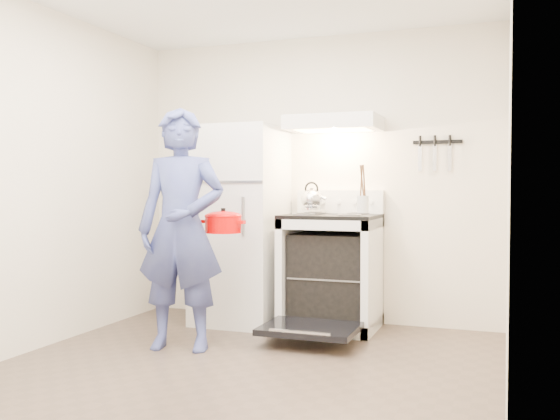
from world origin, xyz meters
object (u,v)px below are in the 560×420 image
(refrigerator, at_px, (240,225))
(stove_body, at_px, (331,273))
(tea_kettle, at_px, (311,198))
(dutch_oven, at_px, (223,224))
(person, at_px, (181,229))

(refrigerator, relative_size, stove_body, 1.85)
(refrigerator, distance_m, stove_body, 0.90)
(tea_kettle, bearing_deg, refrigerator, -169.05)
(refrigerator, bearing_deg, dutch_oven, -75.65)
(tea_kettle, bearing_deg, dutch_oven, -115.03)
(stove_body, height_order, tea_kettle, tea_kettle)
(refrigerator, xyz_separation_m, tea_kettle, (0.61, 0.12, 0.24))
(person, relative_size, dutch_oven, 5.14)
(refrigerator, bearing_deg, person, -92.25)
(stove_body, height_order, person, person)
(stove_body, bearing_deg, tea_kettle, 155.20)
(refrigerator, distance_m, dutch_oven, 0.79)
(stove_body, relative_size, person, 0.53)
(tea_kettle, relative_size, person, 0.16)
(refrigerator, distance_m, tea_kettle, 0.66)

